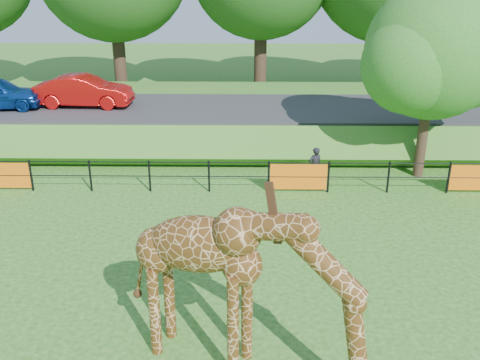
{
  "coord_description": "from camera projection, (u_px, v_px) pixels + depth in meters",
  "views": [
    {
      "loc": [
        1.27,
        -8.64,
        7.13
      ],
      "look_at": [
        1.09,
        4.09,
        2.0
      ],
      "focal_mm": 40.0,
      "sensor_mm": 36.0,
      "label": 1
    }
  ],
  "objects": [
    {
      "name": "embankment",
      "position": [
        220.0,
        115.0,
        24.82
      ],
      "size": [
        40.0,
        9.0,
        1.3
      ],
      "primitive_type": "cube",
      "color": "#255816",
      "rests_on": "ground"
    },
    {
      "name": "tree_east",
      "position": [
        436.0,
        56.0,
        17.93
      ],
      "size": [
        5.4,
        4.71,
        6.76
      ],
      "color": "black",
      "rests_on": "ground"
    },
    {
      "name": "perimeter_fence",
      "position": [
        209.0,
        176.0,
        17.9
      ],
      "size": [
        28.07,
        0.1,
        1.1
      ],
      "primitive_type": null,
      "color": "black",
      "rests_on": "ground"
    },
    {
      "name": "ground",
      "position": [
        183.0,
        349.0,
        10.69
      ],
      "size": [
        90.0,
        90.0,
        0.0
      ],
      "primitive_type": "plane",
      "color": "#255816",
      "rests_on": "ground"
    },
    {
      "name": "giraffe",
      "position": [
        248.0,
        292.0,
        9.51
      ],
      "size": [
        4.8,
        2.71,
        3.46
      ],
      "primitive_type": null,
      "rotation": [
        0.0,
        0.0,
        -0.4
      ],
      "color": "#533111",
      "rests_on": "ground"
    },
    {
      "name": "visitor",
      "position": [
        315.0,
        166.0,
        18.43
      ],
      "size": [
        0.58,
        0.48,
        1.37
      ],
      "primitive_type": "imported",
      "rotation": [
        0.0,
        0.0,
        3.51
      ],
      "color": "black",
      "rests_on": "ground"
    },
    {
      "name": "car_red",
      "position": [
        84.0,
        91.0,
        23.0
      ],
      "size": [
        4.14,
        1.6,
        1.34
      ],
      "primitive_type": "imported",
      "rotation": [
        0.0,
        0.0,
        1.53
      ],
      "color": "red",
      "rests_on": "road"
    },
    {
      "name": "road",
      "position": [
        218.0,
        108.0,
        23.17
      ],
      "size": [
        40.0,
        5.0,
        0.12
      ],
      "primitive_type": "cube",
      "color": "#2C2C2E",
      "rests_on": "embankment"
    }
  ]
}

